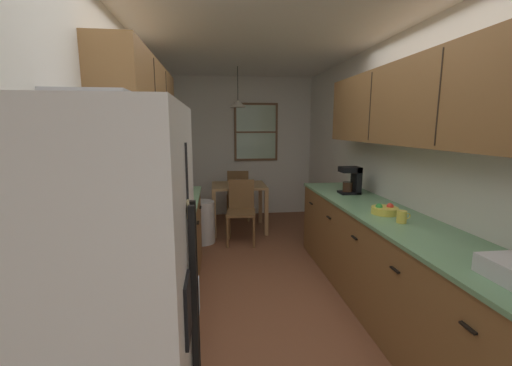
{
  "coord_description": "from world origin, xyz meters",
  "views": [
    {
      "loc": [
        -0.5,
        -2.48,
        1.65
      ],
      "look_at": [
        -0.03,
        1.24,
        1.01
      ],
      "focal_mm": 22.93,
      "sensor_mm": 36.0,
      "label": 1
    }
  ],
  "objects_px": {
    "microwave_over_range": "(105,125)",
    "mug_by_coffeemaker": "(402,217)",
    "coffee_maker": "(352,180)",
    "dining_chair_near": "(241,208)",
    "storage_canister": "(149,216)",
    "table_serving_bowl": "(238,182)",
    "dining_chair_far": "(238,192)",
    "refrigerator": "(102,332)",
    "stove_range": "(139,318)",
    "fruit_bowl": "(385,210)",
    "dining_table": "(239,193)",
    "trash_bin": "(202,222)"
  },
  "relations": [
    {
      "from": "trash_bin",
      "to": "coffee_maker",
      "type": "height_order",
      "value": "coffee_maker"
    },
    {
      "from": "stove_range",
      "to": "table_serving_bowl",
      "type": "bearing_deg",
      "value": 75.38
    },
    {
      "from": "microwave_over_range",
      "to": "dining_table",
      "type": "xyz_separation_m",
      "value": [
        0.97,
        3.17,
        -1.05
      ]
    },
    {
      "from": "storage_canister",
      "to": "table_serving_bowl",
      "type": "distance_m",
      "value": 2.91
    },
    {
      "from": "refrigerator",
      "to": "table_serving_bowl",
      "type": "relative_size",
      "value": 9.73
    },
    {
      "from": "dining_chair_near",
      "to": "microwave_over_range",
      "type": "bearing_deg",
      "value": -110.34
    },
    {
      "from": "dining_chair_near",
      "to": "table_serving_bowl",
      "type": "relative_size",
      "value": 5.04
    },
    {
      "from": "dining_chair_far",
      "to": "mug_by_coffeemaker",
      "type": "xyz_separation_m",
      "value": [
        1.06,
        -3.35,
        0.45
      ]
    },
    {
      "from": "storage_canister",
      "to": "refrigerator",
      "type": "bearing_deg",
      "value": -87.89
    },
    {
      "from": "microwave_over_range",
      "to": "dining_chair_near",
      "type": "relative_size",
      "value": 0.7
    },
    {
      "from": "dining_table",
      "to": "dining_chair_near",
      "type": "bearing_deg",
      "value": -90.75
    },
    {
      "from": "fruit_bowl",
      "to": "dining_chair_near",
      "type": "bearing_deg",
      "value": 119.88
    },
    {
      "from": "refrigerator",
      "to": "trash_bin",
      "type": "distance_m",
      "value": 3.42
    },
    {
      "from": "dining_chair_far",
      "to": "fruit_bowl",
      "type": "distance_m",
      "value": 3.28
    },
    {
      "from": "table_serving_bowl",
      "to": "coffee_maker",
      "type": "bearing_deg",
      "value": -55.18
    },
    {
      "from": "dining_chair_near",
      "to": "coffee_maker",
      "type": "relative_size",
      "value": 2.93
    },
    {
      "from": "trash_bin",
      "to": "table_serving_bowl",
      "type": "bearing_deg",
      "value": 48.1
    },
    {
      "from": "storage_canister",
      "to": "mug_by_coffeemaker",
      "type": "distance_m",
      "value": 1.96
    },
    {
      "from": "microwave_over_range",
      "to": "refrigerator",
      "type": "bearing_deg",
      "value": -78.18
    },
    {
      "from": "dining_chair_far",
      "to": "trash_bin",
      "type": "distance_m",
      "value": 1.27
    },
    {
      "from": "refrigerator",
      "to": "fruit_bowl",
      "type": "relative_size",
      "value": 7.62
    },
    {
      "from": "dining_table",
      "to": "trash_bin",
      "type": "xyz_separation_m",
      "value": [
        -0.56,
        -0.54,
        -0.31
      ]
    },
    {
      "from": "coffee_maker",
      "to": "dining_chair_far",
      "type": "bearing_deg",
      "value": 117.51
    },
    {
      "from": "refrigerator",
      "to": "microwave_over_range",
      "type": "height_order",
      "value": "microwave_over_range"
    },
    {
      "from": "refrigerator",
      "to": "storage_canister",
      "type": "relative_size",
      "value": 8.33
    },
    {
      "from": "refrigerator",
      "to": "coffee_maker",
      "type": "distance_m",
      "value": 3.04
    },
    {
      "from": "refrigerator",
      "to": "mug_by_coffeemaker",
      "type": "distance_m",
      "value": 2.22
    },
    {
      "from": "microwave_over_range",
      "to": "dining_chair_near",
      "type": "bearing_deg",
      "value": 69.66
    },
    {
      "from": "microwave_over_range",
      "to": "dining_table",
      "type": "height_order",
      "value": "microwave_over_range"
    },
    {
      "from": "microwave_over_range",
      "to": "mug_by_coffeemaker",
      "type": "xyz_separation_m",
      "value": [
        2.07,
        0.4,
        -0.72
      ]
    },
    {
      "from": "stove_range",
      "to": "microwave_over_range",
      "type": "relative_size",
      "value": 1.75
    },
    {
      "from": "dining_chair_near",
      "to": "dining_chair_far",
      "type": "xyz_separation_m",
      "value": [
        0.04,
        1.14,
        0.0
      ]
    },
    {
      "from": "microwave_over_range",
      "to": "dining_table",
      "type": "bearing_deg",
      "value": 72.97
    },
    {
      "from": "dining_chair_far",
      "to": "table_serving_bowl",
      "type": "xyz_separation_m",
      "value": [
        -0.04,
        -0.49,
        0.27
      ]
    },
    {
      "from": "coffee_maker",
      "to": "dining_chair_near",
      "type": "bearing_deg",
      "value": 138.46
    },
    {
      "from": "dining_chair_near",
      "to": "dining_chair_far",
      "type": "bearing_deg",
      "value": 87.92
    },
    {
      "from": "dining_table",
      "to": "storage_canister",
      "type": "distance_m",
      "value": 2.85
    },
    {
      "from": "storage_canister",
      "to": "dining_chair_far",
      "type": "bearing_deg",
      "value": 74.62
    },
    {
      "from": "stove_range",
      "to": "dining_chair_near",
      "type": "distance_m",
      "value": 2.74
    },
    {
      "from": "fruit_bowl",
      "to": "coffee_maker",
      "type": "bearing_deg",
      "value": 85.1
    },
    {
      "from": "trash_bin",
      "to": "fruit_bowl",
      "type": "height_order",
      "value": "fruit_bowl"
    },
    {
      "from": "dining_chair_far",
      "to": "dining_chair_near",
      "type": "bearing_deg",
      "value": -92.08
    },
    {
      "from": "mug_by_coffeemaker",
      "to": "dining_chair_near",
      "type": "bearing_deg",
      "value": 116.64
    },
    {
      "from": "dining_chair_far",
      "to": "table_serving_bowl",
      "type": "bearing_deg",
      "value": -94.99
    },
    {
      "from": "coffee_maker",
      "to": "refrigerator",
      "type": "bearing_deg",
      "value": -131.19
    },
    {
      "from": "stove_range",
      "to": "coffee_maker",
      "type": "bearing_deg",
      "value": 37.33
    },
    {
      "from": "coffee_maker",
      "to": "mug_by_coffeemaker",
      "type": "bearing_deg",
      "value": -93.92
    },
    {
      "from": "stove_range",
      "to": "refrigerator",
      "type": "bearing_deg",
      "value": -86.94
    },
    {
      "from": "trash_bin",
      "to": "mug_by_coffeemaker",
      "type": "height_order",
      "value": "mug_by_coffeemaker"
    },
    {
      "from": "dining_chair_near",
      "to": "storage_canister",
      "type": "distance_m",
      "value": 2.34
    }
  ]
}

